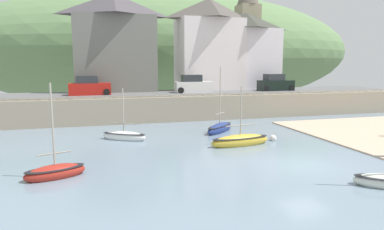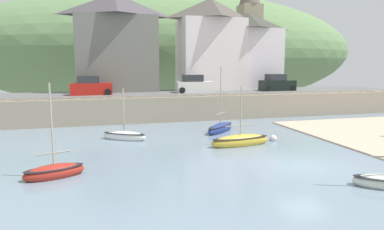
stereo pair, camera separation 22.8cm
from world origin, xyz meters
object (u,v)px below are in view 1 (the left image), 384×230
(sailboat_blue_trim, at_px, (220,128))
(sailboat_far_left, at_px, (55,172))
(parked_car_by_wall, at_px, (193,85))
(mooring_buoy, at_px, (273,138))
(waterfront_building_right, at_px, (245,50))
(church_with_spire, at_px, (247,26))
(fishing_boat_green, at_px, (240,141))
(parked_car_near_slipway, at_px, (89,87))
(sailboat_nearest_shore, at_px, (124,136))
(parked_car_end_of_row, at_px, (275,84))
(waterfront_building_centre, at_px, (209,44))
(waterfront_building_left, at_px, (115,42))

(sailboat_blue_trim, xyz_separation_m, sailboat_far_left, (-11.85, -8.74, -0.03))
(parked_car_by_wall, height_order, mooring_buoy, parked_car_by_wall)
(waterfront_building_right, relative_size, church_with_spire, 0.59)
(fishing_boat_green, bearing_deg, sailboat_blue_trim, 79.50)
(sailboat_blue_trim, height_order, mooring_buoy, sailboat_blue_trim)
(parked_car_near_slipway, relative_size, mooring_buoy, 8.04)
(sailboat_nearest_shore, bearing_deg, parked_car_by_wall, 84.99)
(church_with_spire, distance_m, fishing_boat_green, 28.27)
(waterfront_building_right, relative_size, parked_car_end_of_row, 2.28)
(waterfront_building_right, bearing_deg, waterfront_building_centre, -180.00)
(sailboat_far_left, relative_size, parked_car_end_of_row, 1.17)
(waterfront_building_left, relative_size, waterfront_building_right, 1.16)
(sailboat_far_left, distance_m, parked_car_end_of_row, 29.79)
(parked_car_by_wall, xyz_separation_m, mooring_buoy, (1.89, -14.59, -3.05))
(church_with_spire, distance_m, sailboat_far_left, 37.30)
(sailboat_nearest_shore, relative_size, parked_car_near_slipway, 0.95)
(waterfront_building_right, relative_size, parked_car_by_wall, 2.26)
(fishing_boat_green, bearing_deg, waterfront_building_centre, 70.80)
(church_with_spire, bearing_deg, mooring_buoy, -109.85)
(sailboat_blue_trim, bearing_deg, fishing_boat_green, -137.75)
(parked_car_by_wall, bearing_deg, waterfront_building_right, 31.55)
(church_with_spire, height_order, parked_car_by_wall, church_with_spire)
(sailboat_nearest_shore, distance_m, mooring_buoy, 10.94)
(parked_car_near_slipway, bearing_deg, parked_car_end_of_row, -3.77)
(church_with_spire, bearing_deg, waterfront_building_right, -117.17)
(sailboat_nearest_shore, height_order, fishing_boat_green, fishing_boat_green)
(sailboat_blue_trim, xyz_separation_m, parked_car_near_slipway, (-10.32, 10.42, 2.89))
(sailboat_nearest_shore, height_order, mooring_buoy, sailboat_nearest_shore)
(waterfront_building_right, relative_size, sailboat_nearest_shore, 2.36)
(waterfront_building_centre, bearing_deg, fishing_boat_green, -102.23)
(fishing_boat_green, relative_size, parked_car_near_slipway, 1.07)
(waterfront_building_left, height_order, sailboat_far_left, waterfront_building_left)
(sailboat_far_left, height_order, fishing_boat_green, sailboat_far_left)
(sailboat_blue_trim, distance_m, parked_car_near_slipway, 14.95)
(sailboat_blue_trim, bearing_deg, mooring_buoy, -102.34)
(sailboat_far_left, height_order, parked_car_near_slipway, sailboat_far_left)
(sailboat_blue_trim, xyz_separation_m, sailboat_nearest_shore, (-7.85, -0.94, -0.03))
(sailboat_blue_trim, height_order, parked_car_end_of_row, sailboat_blue_trim)
(sailboat_far_left, bearing_deg, waterfront_building_centre, 37.04)
(sailboat_far_left, xyz_separation_m, fishing_boat_green, (11.55, 3.87, 0.02))
(fishing_boat_green, relative_size, parked_car_by_wall, 1.08)
(sailboat_blue_trim, relative_size, mooring_buoy, 10.59)
(sailboat_nearest_shore, xyz_separation_m, parked_car_end_of_row, (18.63, 11.36, 2.92))
(parked_car_near_slipway, bearing_deg, sailboat_far_left, -98.33)
(waterfront_building_left, distance_m, sailboat_far_left, 25.28)
(church_with_spire, relative_size, sailboat_far_left, 3.30)
(church_with_spire, xyz_separation_m, sailboat_blue_trim, (-10.93, -18.92, -10.35))
(sailboat_nearest_shore, bearing_deg, fishing_boat_green, 4.49)
(waterfront_building_centre, bearing_deg, parked_car_near_slipway, -162.55)
(sailboat_far_left, xyz_separation_m, sailboat_nearest_shore, (4.00, 7.80, -0.00))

